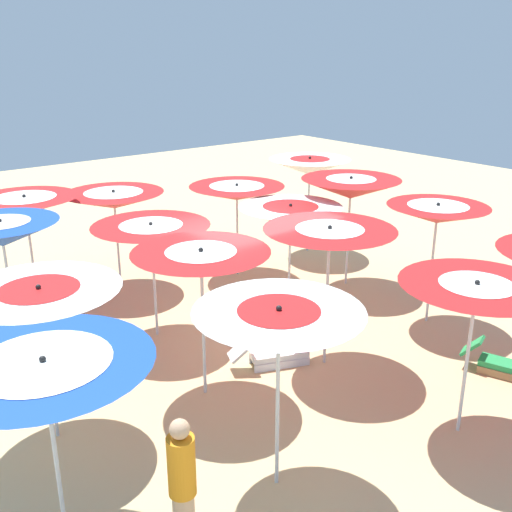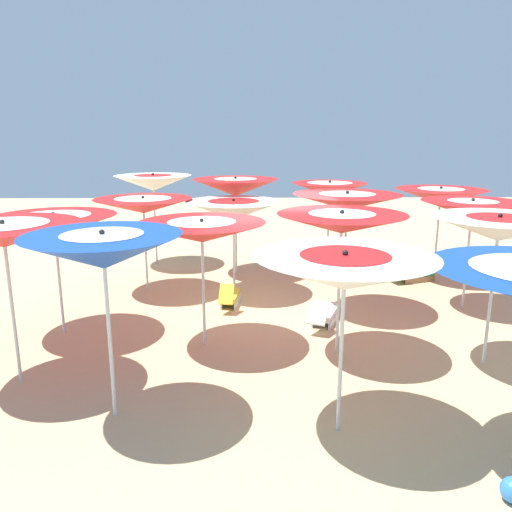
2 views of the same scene
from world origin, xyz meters
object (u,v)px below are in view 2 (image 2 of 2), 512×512
object	(u,v)px
lounger_2	(413,274)
lounger_1	(325,313)
beach_umbrella_1	(330,189)
beach_umbrella_11	(54,225)
beach_umbrella_7	(143,206)
beach_umbrella_9	(342,223)
beach_umbrella_2	(236,187)
beach_umbrella_10	(202,232)
beach_umbrella_14	(103,251)
beach_umbrella_0	(441,196)
beach_umbrella_13	(345,272)
beach_umbrella_15	(3,235)
beach_umbrella_8	(499,229)
lounger_0	(230,297)
beach_umbrella_5	(347,202)
beach_umbrella_3	(153,183)
beach_umbrella_6	(234,210)
beach_umbrella_4	(472,209)

from	to	relation	value
lounger_2	lounger_1	bearing A→B (deg)	-152.48
beach_umbrella_1	beach_umbrella_11	world-z (taller)	beach_umbrella_1
lounger_2	beach_umbrella_7	bearing A→B (deg)	166.31
beach_umbrella_9	beach_umbrella_11	size ratio (longest dim) A/B	1.08
lounger_1	beach_umbrella_2	bearing A→B (deg)	48.03
beach_umbrella_2	beach_umbrella_7	world-z (taller)	beach_umbrella_2
beach_umbrella_10	beach_umbrella_11	xyz separation A→B (m)	(2.67, -0.57, 0.02)
beach_umbrella_14	beach_umbrella_0	bearing A→B (deg)	-135.53
beach_umbrella_13	beach_umbrella_15	xyz separation A→B (m)	(4.54, -1.34, 0.18)
beach_umbrella_8	lounger_0	world-z (taller)	beach_umbrella_8
beach_umbrella_2	beach_umbrella_14	size ratio (longest dim) A/B	1.02
beach_umbrella_5	beach_umbrella_9	size ratio (longest dim) A/B	1.02
beach_umbrella_13	lounger_2	world-z (taller)	beach_umbrella_13
beach_umbrella_15	beach_umbrella_3	bearing A→B (deg)	-96.72
beach_umbrella_1	beach_umbrella_14	size ratio (longest dim) A/B	0.98
beach_umbrella_2	lounger_2	xyz separation A→B (m)	(-4.46, 0.95, -2.07)
beach_umbrella_6	beach_umbrella_10	world-z (taller)	beach_umbrella_10
beach_umbrella_0	beach_umbrella_11	world-z (taller)	beach_umbrella_0
beach_umbrella_15	lounger_2	size ratio (longest dim) A/B	1.98
beach_umbrella_1	beach_umbrella_6	bearing A→B (deg)	33.11
beach_umbrella_4	beach_umbrella_9	xyz separation A→B (m)	(3.12, 2.30, 0.12)
beach_umbrella_3	beach_umbrella_11	size ratio (longest dim) A/B	1.13
beach_umbrella_0	beach_umbrella_1	xyz separation A→B (m)	(2.71, -0.40, 0.13)
beach_umbrella_14	lounger_1	xyz separation A→B (m)	(-3.29, -3.30, -2.04)
beach_umbrella_5	lounger_1	world-z (taller)	beach_umbrella_5
beach_umbrella_13	beach_umbrella_15	world-z (taller)	beach_umbrella_15
beach_umbrella_5	beach_umbrella_13	distance (m)	4.55
beach_umbrella_4	lounger_2	world-z (taller)	beach_umbrella_4
beach_umbrella_10	lounger_1	size ratio (longest dim) A/B	1.58
beach_umbrella_1	beach_umbrella_9	world-z (taller)	beach_umbrella_1
beach_umbrella_0	beach_umbrella_2	size ratio (longest dim) A/B	0.92
beach_umbrella_14	lounger_0	xyz separation A→B (m)	(-1.39, -4.36, -2.04)
beach_umbrella_8	lounger_1	world-z (taller)	beach_umbrella_8
beach_umbrella_11	beach_umbrella_14	distance (m)	3.33
lounger_1	beach_umbrella_15	bearing A→B (deg)	137.57
beach_umbrella_9	beach_umbrella_13	distance (m)	2.32
beach_umbrella_10	beach_umbrella_14	bearing A→B (deg)	66.59
beach_umbrella_2	lounger_2	distance (m)	5.01
beach_umbrella_0	beach_umbrella_11	size ratio (longest dim) A/B	1.03
beach_umbrella_1	beach_umbrella_10	xyz separation A→B (m)	(2.87, 4.56, -0.21)
beach_umbrella_15	lounger_0	distance (m)	5.01
lounger_1	beach_umbrella_10	bearing A→B (deg)	135.54
beach_umbrella_4	lounger_0	distance (m)	5.36
beach_umbrella_2	beach_umbrella_10	world-z (taller)	beach_umbrella_2
lounger_1	beach_umbrella_3	bearing A→B (deg)	63.44
beach_umbrella_5	beach_umbrella_6	size ratio (longest dim) A/B	1.14
beach_umbrella_6	beach_umbrella_10	xyz separation A→B (m)	(0.45, 2.98, 0.08)
beach_umbrella_14	lounger_1	bearing A→B (deg)	-134.91
beach_umbrella_11	beach_umbrella_15	distance (m)	1.94
beach_umbrella_10	beach_umbrella_5	bearing A→B (deg)	-147.68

